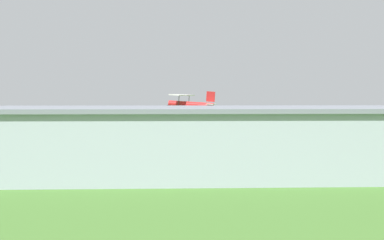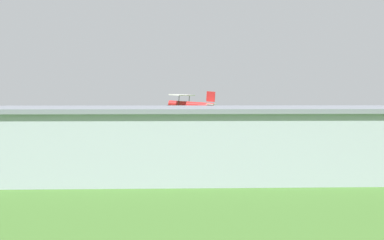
{
  "view_description": "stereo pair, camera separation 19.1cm",
  "coord_description": "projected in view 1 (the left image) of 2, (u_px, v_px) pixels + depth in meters",
  "views": [
    {
      "loc": [
        8.28,
        73.17,
        6.56
      ],
      "look_at": [
        3.28,
        11.32,
        3.68
      ],
      "focal_mm": 48.67,
      "sensor_mm": 36.0,
      "label": 1
    },
    {
      "loc": [
        8.09,
        73.19,
        6.56
      ],
      "look_at": [
        3.28,
        11.32,
        3.68
      ],
      "focal_mm": 48.67,
      "sensor_mm": 36.0,
      "label": 2
    }
  ],
  "objects": [
    {
      "name": "hangar",
      "position": [
        205.0,
        140.0,
        43.62
      ],
      "size": [
        38.03,
        15.65,
        5.63
      ],
      "color": "#99A3AD",
      "rests_on": "ground_plane"
    },
    {
      "name": "person_beside_truck",
      "position": [
        47.0,
        145.0,
        59.95
      ],
      "size": [
        0.54,
        0.54,
        1.79
      ],
      "color": "#B23333",
      "rests_on": "ground_plane"
    },
    {
      "name": "car_red",
      "position": [
        24.0,
        148.0,
        57.01
      ],
      "size": [
        2.67,
        4.88,
        1.73
      ],
      "color": "red",
      "rests_on": "ground_plane"
    },
    {
      "name": "biplane",
      "position": [
        189.0,
        104.0,
        66.82
      ],
      "size": [
        6.89,
        9.25,
        3.35
      ],
      "color": "#B21E1E"
    },
    {
      "name": "ground_plane",
      "position": [
        209.0,
        142.0,
        73.83
      ],
      "size": [
        400.0,
        400.0,
        0.0
      ],
      "primitive_type": "plane",
      "color": "#3D6628"
    },
    {
      "name": "person_walking_on_apron",
      "position": [
        266.0,
        143.0,
        62.83
      ],
      "size": [
        0.53,
        0.53,
        1.72
      ],
      "color": "beige",
      "rests_on": "ground_plane"
    },
    {
      "name": "person_at_fence_line",
      "position": [
        69.0,
        146.0,
        60.55
      ],
      "size": [
        0.49,
        0.49,
        1.55
      ],
      "color": "#B23333",
      "rests_on": "ground_plane"
    },
    {
      "name": "person_by_parked_cars",
      "position": [
        99.0,
        145.0,
        60.1
      ],
      "size": [
        0.49,
        0.49,
        1.69
      ],
      "color": "navy",
      "rests_on": "ground_plane"
    }
  ]
}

